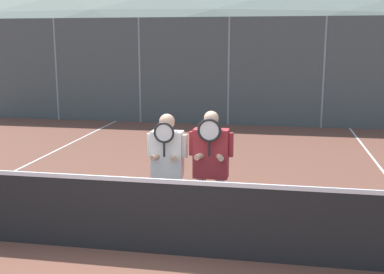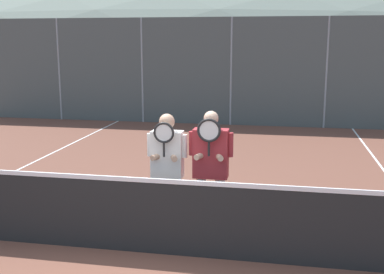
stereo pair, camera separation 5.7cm
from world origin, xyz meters
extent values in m
plane|color=brown|center=(0.00, 0.00, 0.00)|extent=(120.00, 120.00, 0.00)
ellipsoid|color=gray|center=(0.00, 60.67, 0.00)|extent=(123.62, 68.68, 24.04)
cube|color=tan|center=(-1.89, 18.14, 1.45)|extent=(17.27, 5.00, 2.89)
cube|color=#4C4C51|center=(-1.89, 18.14, 3.07)|extent=(17.77, 5.50, 0.36)
cylinder|color=gray|center=(-5.78, 9.60, 1.68)|extent=(0.06, 0.06, 3.36)
cylinder|color=gray|center=(-2.89, 9.60, 1.68)|extent=(0.06, 0.06, 3.36)
cylinder|color=gray|center=(0.00, 9.60, 1.68)|extent=(0.06, 0.06, 3.36)
cylinder|color=gray|center=(2.89, 9.60, 1.68)|extent=(0.06, 0.06, 3.36)
cube|color=#4C5451|center=(0.00, 9.60, 1.68)|extent=(17.35, 0.02, 3.36)
cube|color=black|center=(0.00, 0.00, 0.47)|extent=(9.91, 0.02, 0.94)
cube|color=white|center=(0.00, 0.00, 0.96)|extent=(9.91, 0.03, 0.06)
cube|color=white|center=(-3.75, 3.00, 0.00)|extent=(0.05, 16.00, 0.01)
cylinder|color=#232838|center=(-0.01, 0.70, 0.41)|extent=(0.13, 0.13, 0.81)
cylinder|color=#232838|center=(0.23, 0.70, 0.41)|extent=(0.13, 0.13, 0.81)
cube|color=white|center=(0.11, 0.70, 1.13)|extent=(0.43, 0.22, 0.64)
sphere|color=tan|center=(0.11, 0.70, 1.58)|extent=(0.21, 0.21, 0.21)
cylinder|color=white|center=(-0.13, 0.70, 1.26)|extent=(0.08, 0.08, 0.31)
cylinder|color=white|center=(0.35, 0.70, 1.26)|extent=(0.08, 0.08, 0.31)
cylinder|color=tan|center=(0.00, 0.61, 1.12)|extent=(0.16, 0.27, 0.08)
cylinder|color=tan|center=(0.22, 0.61, 1.12)|extent=(0.16, 0.27, 0.08)
cylinder|color=black|center=(0.11, 0.52, 1.24)|extent=(0.03, 0.03, 0.20)
torus|color=black|center=(0.11, 0.52, 1.47)|extent=(0.28, 0.03, 0.28)
cylinder|color=silver|center=(0.11, 0.52, 1.47)|extent=(0.23, 0.00, 0.23)
cylinder|color=white|center=(0.58, 0.70, 0.42)|extent=(0.13, 0.13, 0.84)
cylinder|color=white|center=(0.84, 0.70, 0.42)|extent=(0.13, 0.13, 0.84)
cube|color=maroon|center=(0.71, 0.70, 1.17)|extent=(0.47, 0.22, 0.66)
sphere|color=tan|center=(0.71, 0.70, 1.65)|extent=(0.20, 0.20, 0.20)
cylinder|color=maroon|center=(0.45, 0.70, 1.30)|extent=(0.08, 0.08, 0.32)
cylinder|color=maroon|center=(0.97, 0.70, 1.30)|extent=(0.08, 0.08, 0.32)
cylinder|color=tan|center=(0.59, 0.61, 1.16)|extent=(0.16, 0.27, 0.08)
cylinder|color=tan|center=(0.83, 0.61, 1.16)|extent=(0.16, 0.27, 0.08)
cylinder|color=black|center=(0.71, 0.52, 1.28)|extent=(0.03, 0.03, 0.20)
torus|color=black|center=(0.71, 0.52, 1.52)|extent=(0.31, 0.03, 0.31)
cylinder|color=silver|center=(0.71, 0.52, 1.52)|extent=(0.26, 0.00, 0.26)
cube|color=slate|center=(-4.62, 12.53, 0.68)|extent=(4.02, 1.79, 0.76)
cube|color=#2D3842|center=(-4.62, 12.53, 1.37)|extent=(2.21, 1.65, 0.62)
cylinder|color=black|center=(-3.32, 11.61, 0.30)|extent=(0.60, 0.16, 0.60)
cylinder|color=black|center=(-3.32, 13.44, 0.30)|extent=(0.60, 0.16, 0.60)
cylinder|color=black|center=(-5.93, 11.61, 0.30)|extent=(0.60, 0.16, 0.60)
cylinder|color=black|center=(-5.93, 13.44, 0.30)|extent=(0.60, 0.16, 0.60)
cube|color=#B2B7BC|center=(0.20, 12.36, 0.70)|extent=(4.17, 1.71, 0.79)
cube|color=#2D3842|center=(0.20, 12.36, 1.42)|extent=(2.30, 1.57, 0.65)
cylinder|color=black|center=(1.55, 11.49, 0.30)|extent=(0.60, 0.16, 0.60)
cylinder|color=black|center=(1.55, 13.24, 0.30)|extent=(0.60, 0.16, 0.60)
cylinder|color=black|center=(-1.16, 11.49, 0.30)|extent=(0.60, 0.16, 0.60)
cylinder|color=black|center=(-1.16, 13.24, 0.30)|extent=(0.60, 0.16, 0.60)
cube|color=maroon|center=(5.07, 12.25, 0.70)|extent=(4.12, 1.80, 0.79)
cube|color=#2D3842|center=(5.07, 12.25, 1.42)|extent=(2.27, 1.66, 0.65)
cylinder|color=black|center=(3.73, 11.33, 0.30)|extent=(0.60, 0.16, 0.60)
cylinder|color=black|center=(3.73, 13.17, 0.30)|extent=(0.60, 0.16, 0.60)
camera|label=1|loc=(1.58, -5.52, 2.67)|focal=45.00mm
camera|label=2|loc=(1.64, -5.51, 2.67)|focal=45.00mm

